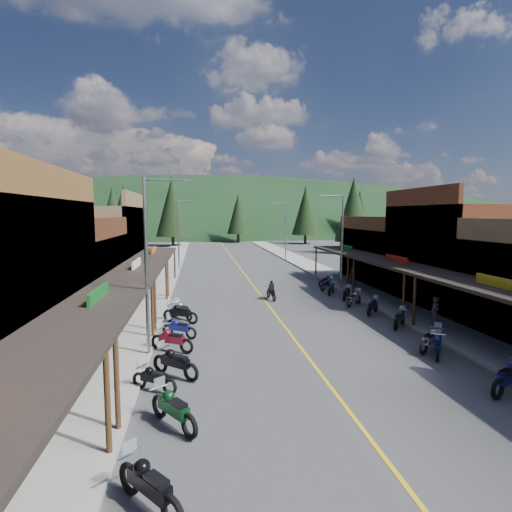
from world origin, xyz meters
name	(u,v)px	position (x,y,z in m)	size (l,w,h in m)	color
ground	(277,317)	(0.00, 0.00, 0.00)	(220.00, 220.00, 0.00)	#38383A
centerline	(243,272)	(0.00, 20.00, 0.01)	(0.15, 90.00, 0.01)	gold
sidewalk_west	(163,273)	(-8.70, 20.00, 0.07)	(3.40, 94.00, 0.15)	gray
sidewalk_east	(318,269)	(8.70, 20.00, 0.07)	(3.40, 94.00, 0.15)	gray
shop_west_2	(52,278)	(-13.75, 1.70, 2.53)	(10.90, 9.00, 6.20)	#3F2111
shop_west_3	(92,248)	(-13.78, 11.30, 3.52)	(10.90, 10.20, 8.20)	brown
shop_east_2	(464,255)	(13.78, 1.70, 3.52)	(10.90, 9.00, 8.20)	#562B19
shop_east_3	(397,255)	(13.75, 11.30, 2.53)	(10.90, 10.20, 6.20)	#4C2D16
streetlight_0	(150,258)	(-6.95, -6.00, 4.46)	(2.16, 0.18, 8.00)	gray
streetlight_1	(180,231)	(-6.95, 22.00, 4.46)	(2.16, 0.18, 8.00)	gray
streetlight_2	(341,238)	(6.95, 8.00, 4.46)	(2.16, 0.18, 8.00)	gray
streetlight_3	(285,228)	(6.95, 30.00, 4.46)	(2.16, 0.18, 8.00)	gray
ridge_hill	(211,230)	(0.00, 135.00, 0.00)	(310.00, 140.00, 60.00)	black
pine_0	(21,214)	(-40.00, 62.00, 6.48)	(5.04, 5.04, 11.00)	black
pine_1	(113,210)	(-24.00, 70.00, 7.24)	(5.88, 5.88, 12.50)	black
pine_2	(172,206)	(-10.00, 58.00, 7.99)	(6.72, 6.72, 14.00)	black
pine_3	(238,214)	(4.00, 66.00, 6.48)	(5.04, 5.04, 11.00)	black
pine_4	(306,210)	(18.00, 60.00, 7.24)	(5.88, 5.88, 12.50)	black
pine_5	(355,208)	(34.00, 72.00, 7.99)	(6.72, 6.72, 14.00)	black
pine_6	(417,214)	(46.00, 64.00, 6.48)	(5.04, 5.04, 11.00)	black
pine_7	(83,211)	(-32.00, 76.00, 7.24)	(5.88, 5.88, 12.50)	black
pine_8	(85,217)	(-22.00, 40.00, 5.98)	(4.48, 4.48, 10.00)	black
pine_9	(360,214)	(24.00, 45.00, 6.38)	(4.93, 4.93, 10.80)	black
pine_10	(124,212)	(-18.00, 50.00, 6.78)	(5.38, 5.38, 11.60)	black
pine_11	(353,209)	(20.00, 38.00, 7.19)	(5.82, 5.82, 12.40)	black
bike_west_1	(149,483)	(-5.91, -15.73, 0.65)	(0.75, 2.26, 1.29)	black
bike_west_2	(173,407)	(-5.60, -12.36, 0.66)	(0.77, 2.30, 1.32)	#0A3618
bike_west_3	(154,377)	(-6.45, -9.74, 0.54)	(0.62, 1.87, 1.07)	black
bike_west_4	(175,361)	(-5.77, -8.53, 0.66)	(0.76, 2.29, 1.31)	black
bike_west_5	(172,339)	(-6.10, -5.54, 0.63)	(0.74, 2.21, 1.26)	maroon
bike_west_6	(179,327)	(-5.86, -3.43, 0.56)	(0.66, 1.97, 1.13)	navy
bike_west_7	(180,312)	(-5.94, -0.56, 0.65)	(0.75, 2.26, 1.29)	black
bike_west_8	(182,309)	(-5.87, 0.43, 0.59)	(0.69, 2.06, 1.17)	gray
bike_east_3	(510,376)	(6.16, -11.71, 0.67)	(0.78, 2.34, 1.34)	navy
bike_east_4	(438,345)	(5.80, -7.91, 0.54)	(0.63, 1.90, 1.09)	navy
bike_east_5	(431,338)	(5.94, -7.17, 0.61)	(0.72, 2.15, 1.23)	gray
bike_east_6	(399,318)	(6.39, -3.31, 0.56)	(0.66, 1.98, 1.13)	#0B371A
bike_east_7	(373,306)	(6.20, -0.18, 0.56)	(0.65, 1.96, 1.12)	black
bike_east_8	(354,298)	(5.93, 2.27, 0.56)	(0.65, 1.96, 1.12)	gray
bike_east_9	(347,292)	(6.19, 4.36, 0.53)	(0.62, 1.85, 1.06)	black
bike_east_10	(331,288)	(5.65, 6.30, 0.55)	(0.64, 1.92, 1.10)	#0D4119
bike_east_11	(327,283)	(5.96, 8.25, 0.55)	(0.64, 1.93, 1.10)	navy
bike_east_12	(326,280)	(6.34, 9.76, 0.56)	(0.65, 1.96, 1.12)	maroon
rider_on_bike	(271,292)	(0.54, 5.10, 0.60)	(0.91, 2.03, 1.49)	black
pedestrian_east_a	(435,313)	(7.85, -4.38, 1.06)	(0.66, 0.44, 1.82)	#2E2334
pedestrian_east_b	(351,276)	(8.49, 9.26, 0.98)	(0.81, 0.47, 1.67)	brown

